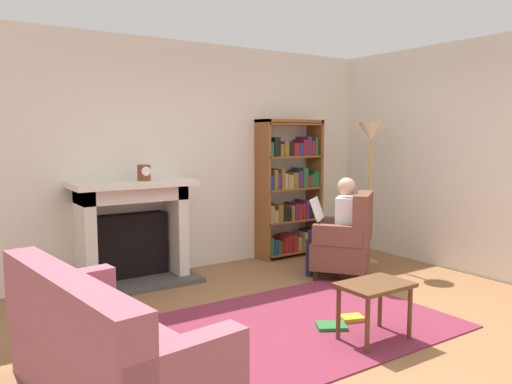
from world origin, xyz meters
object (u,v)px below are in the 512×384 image
(seated_reader, at_px, (337,223))
(sofa_floral, at_px, (104,356))
(armchair_reading, at_px, (347,240))
(floor_lamp, at_px, (371,144))
(mantel_clock, at_px, (144,173))
(side_table, at_px, (375,292))
(bookshelf, at_px, (290,190))
(fireplace, at_px, (132,229))

(seated_reader, xyz_separation_m, sofa_floral, (-3.07, -1.31, -0.30))
(armchair_reading, xyz_separation_m, floor_lamp, (0.68, 0.32, 1.07))
(mantel_clock, xyz_separation_m, sofa_floral, (-1.16, -2.26, -0.89))
(armchair_reading, relative_size, side_table, 1.73)
(bookshelf, bearing_deg, armchair_reading, -94.46)
(fireplace, distance_m, armchair_reading, 2.39)
(bookshelf, bearing_deg, sofa_floral, -143.42)
(mantel_clock, bearing_deg, armchair_reading, -27.78)
(bookshelf, bearing_deg, floor_lamp, -55.91)
(side_table, xyz_separation_m, floor_lamp, (1.75, 1.74, 1.11))
(seated_reader, xyz_separation_m, side_table, (-1.00, -1.51, -0.23))
(bookshelf, bearing_deg, fireplace, -179.05)
(sofa_floral, height_order, side_table, sofa_floral)
(fireplace, bearing_deg, mantel_clock, -41.66)
(floor_lamp, bearing_deg, bookshelf, 124.09)
(fireplace, height_order, armchair_reading, fireplace)
(armchair_reading, relative_size, seated_reader, 0.85)
(mantel_clock, relative_size, floor_lamp, 0.10)
(bookshelf, bearing_deg, mantel_clock, -176.26)
(mantel_clock, xyz_separation_m, floor_lamp, (2.66, -0.73, 0.29))
(bookshelf, distance_m, side_table, 2.89)
(bookshelf, height_order, seated_reader, bookshelf)
(mantel_clock, height_order, bookshelf, bookshelf)
(mantel_clock, xyz_separation_m, armchair_reading, (1.98, -1.05, -0.79))
(fireplace, height_order, bookshelf, bookshelf)
(mantel_clock, xyz_separation_m, side_table, (0.91, -2.47, -0.82))
(seated_reader, distance_m, floor_lamp, 1.18)
(seated_reader, relative_size, floor_lamp, 0.65)
(armchair_reading, bearing_deg, seated_reader, -90.00)
(mantel_clock, height_order, sofa_floral, mantel_clock)
(fireplace, height_order, seated_reader, seated_reader)
(fireplace, distance_m, mantel_clock, 0.64)
(sofa_floral, bearing_deg, fireplace, -30.78)
(armchair_reading, height_order, sofa_floral, armchair_reading)
(floor_lamp, bearing_deg, side_table, -135.31)
(mantel_clock, relative_size, seated_reader, 0.15)
(floor_lamp, bearing_deg, sofa_floral, -158.11)
(fireplace, distance_m, bookshelf, 2.21)
(floor_lamp, bearing_deg, armchair_reading, -155.07)
(bookshelf, distance_m, sofa_floral, 4.07)
(floor_lamp, bearing_deg, fireplace, 163.35)
(armchair_reading, xyz_separation_m, sofa_floral, (-3.14, -1.22, -0.10))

